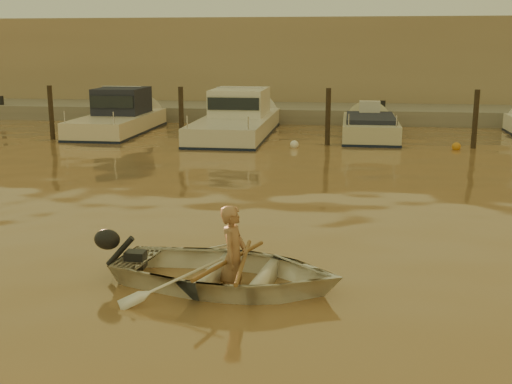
% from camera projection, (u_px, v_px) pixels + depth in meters
% --- Properties ---
extents(ground_plane, '(160.00, 160.00, 0.00)m').
position_uv_depth(ground_plane, '(308.00, 288.00, 9.41)').
color(ground_plane, brown).
rests_on(ground_plane, ground).
extents(dinghy, '(3.73, 2.90, 0.71)m').
position_uv_depth(dinghy, '(227.00, 272.00, 9.42)').
color(dinghy, white).
rests_on(dinghy, ground_plane).
extents(person, '(0.44, 0.61, 1.54)m').
position_uv_depth(person, '(233.00, 257.00, 9.34)').
color(person, '#A27451').
rests_on(person, dinghy).
extents(outboard_motor, '(0.95, 0.52, 0.70)m').
position_uv_depth(outboard_motor, '(134.00, 259.00, 9.82)').
color(outboard_motor, black).
rests_on(outboard_motor, dinghy).
extents(oar_port, '(0.20, 2.10, 0.13)m').
position_uv_depth(oar_port, '(243.00, 261.00, 9.31)').
color(oar_port, olive).
rests_on(oar_port, dinghy).
extents(oar_starboard, '(0.71, 2.02, 0.13)m').
position_uv_depth(oar_starboard, '(230.00, 260.00, 9.36)').
color(oar_starboard, brown).
rests_on(oar_starboard, dinghy).
extents(moored_boat_1, '(2.31, 6.85, 1.75)m').
position_uv_depth(moored_boat_1, '(118.00, 117.00, 25.90)').
color(moored_boat_1, beige).
rests_on(moored_boat_1, ground_plane).
extents(moored_boat_2, '(2.62, 8.65, 1.75)m').
position_uv_depth(moored_boat_2, '(237.00, 119.00, 25.23)').
color(moored_boat_2, silver).
rests_on(moored_boat_2, ground_plane).
extents(moored_boat_3, '(2.03, 5.88, 0.95)m').
position_uv_depth(moored_boat_3, '(370.00, 131.00, 24.60)').
color(moored_boat_3, beige).
rests_on(moored_boat_3, ground_plane).
extents(piling_0, '(0.18, 0.18, 2.20)m').
position_uv_depth(piling_0, '(51.00, 115.00, 23.96)').
color(piling_0, '#2D2319').
rests_on(piling_0, ground_plane).
extents(piling_1, '(0.18, 0.18, 2.20)m').
position_uv_depth(piling_1, '(181.00, 117.00, 23.27)').
color(piling_1, '#2D2319').
rests_on(piling_1, ground_plane).
extents(piling_2, '(0.18, 0.18, 2.20)m').
position_uv_depth(piling_2, '(328.00, 120.00, 22.54)').
color(piling_2, '#2D2319').
rests_on(piling_2, ground_plane).
extents(piling_3, '(0.18, 0.18, 2.20)m').
position_uv_depth(piling_3, '(475.00, 122.00, 21.85)').
color(piling_3, '#2D2319').
rests_on(piling_3, ground_plane).
extents(fender_b, '(0.30, 0.30, 0.30)m').
position_uv_depth(fender_b, '(115.00, 140.00, 23.34)').
color(fender_b, '#CE5B18').
rests_on(fender_b, ground_plane).
extents(fender_c, '(0.30, 0.30, 0.30)m').
position_uv_depth(fender_c, '(294.00, 145.00, 22.17)').
color(fender_c, white).
rests_on(fender_c, ground_plane).
extents(fender_d, '(0.30, 0.30, 0.30)m').
position_uv_depth(fender_d, '(456.00, 147.00, 21.73)').
color(fender_d, orange).
rests_on(fender_d, ground_plane).
extents(quay, '(52.00, 4.00, 1.00)m').
position_uv_depth(quay, '(337.00, 117.00, 30.11)').
color(quay, gray).
rests_on(quay, ground_plane).
extents(waterfront_building, '(46.00, 7.00, 4.80)m').
position_uv_depth(waterfront_building, '(340.00, 65.00, 34.91)').
color(waterfront_building, '#9E8466').
rests_on(waterfront_building, quay).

